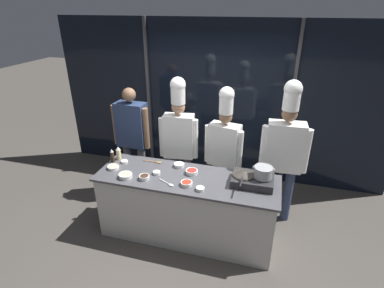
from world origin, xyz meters
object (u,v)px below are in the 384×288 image
(squeeze_bottle_soy, at_px, (112,156))
(prep_bowl_ginger, at_px, (125,175))
(stock_pot, at_px, (263,172))
(prep_bowl_chicken, at_px, (124,161))
(chef_head, at_px, (179,135))
(squeeze_bottle_oil, at_px, (118,153))
(prep_bowl_soy_glaze, at_px, (144,177))
(serving_spoon_solid, at_px, (169,184))
(prep_bowl_bell_pepper, at_px, (192,172))
(serving_spoon_slotted, at_px, (156,162))
(frying_pan, at_px, (244,173))
(prep_bowl_noodles, at_px, (157,173))
(chef_line, at_px, (285,147))
(prep_bowl_chili_flakes, at_px, (187,183))
(chef_sous, at_px, (224,144))
(prep_bowl_shrimp, at_px, (113,167))
(prep_bowl_bean_sprouts, at_px, (179,165))
(prep_bowl_onion, at_px, (200,189))
(person_guest, at_px, (132,132))
(portable_stove, at_px, (253,180))

(squeeze_bottle_soy, xyz_separation_m, prep_bowl_ginger, (0.36, -0.32, -0.06))
(stock_pot, height_order, prep_bowl_chicken, stock_pot)
(stock_pot, xyz_separation_m, chef_head, (-1.25, 0.64, 0.06))
(squeeze_bottle_oil, relative_size, squeeze_bottle_soy, 1.00)
(prep_bowl_soy_glaze, bearing_deg, serving_spoon_solid, -5.17)
(prep_bowl_ginger, bearing_deg, squeeze_bottle_oil, 127.00)
(prep_bowl_bell_pepper, distance_m, serving_spoon_slotted, 0.57)
(frying_pan, relative_size, prep_bowl_noodles, 4.94)
(chef_head, bearing_deg, chef_line, 171.18)
(stock_pot, xyz_separation_m, prep_bowl_chicken, (-1.85, 0.05, -0.16))
(prep_bowl_chili_flakes, relative_size, prep_bowl_noodles, 1.51)
(serving_spoon_solid, bearing_deg, chef_sous, 62.32)
(prep_bowl_shrimp, distance_m, chef_line, 2.29)
(prep_bowl_chicken, bearing_deg, prep_bowl_bean_sprouts, 7.67)
(frying_pan, distance_m, squeeze_bottle_oil, 1.75)
(squeeze_bottle_oil, xyz_separation_m, serving_spoon_solid, (0.89, -0.42, -0.08))
(stock_pot, height_order, prep_bowl_onion, stock_pot)
(prep_bowl_soy_glaze, relative_size, person_guest, 0.07)
(person_guest, bearing_deg, prep_bowl_bean_sprouts, 152.29)
(prep_bowl_onion, height_order, prep_bowl_noodles, same)
(frying_pan, distance_m, person_guest, 1.93)
(prep_bowl_ginger, bearing_deg, prep_bowl_shrimp, 148.82)
(prep_bowl_noodles, bearing_deg, portable_stove, 5.19)
(chef_sous, bearing_deg, serving_spoon_slotted, 40.35)
(stock_pot, distance_m, chef_head, 1.41)
(prep_bowl_shrimp, bearing_deg, frying_pan, 4.31)
(prep_bowl_onion, distance_m, serving_spoon_solid, 0.39)
(stock_pot, height_order, person_guest, person_guest)
(stock_pot, height_order, chef_line, chef_line)
(stock_pot, xyz_separation_m, chef_line, (0.23, 0.61, 0.08))
(prep_bowl_soy_glaze, distance_m, serving_spoon_solid, 0.34)
(squeeze_bottle_oil, xyz_separation_m, squeeze_bottle_soy, (-0.04, -0.09, 0.00))
(serving_spoon_slotted, xyz_separation_m, chef_line, (1.67, 0.43, 0.25))
(chef_sous, bearing_deg, squeeze_bottle_oil, 31.97)
(serving_spoon_slotted, bearing_deg, prep_bowl_noodles, -67.43)
(serving_spoon_slotted, bearing_deg, person_guest, 139.31)
(squeeze_bottle_oil, bearing_deg, serving_spoon_solid, -25.17)
(prep_bowl_chicken, distance_m, chef_line, 2.17)
(prep_bowl_bean_sprouts, height_order, prep_bowl_soy_glaze, prep_bowl_soy_glaze)
(serving_spoon_solid, bearing_deg, frying_pan, 18.69)
(serving_spoon_slotted, bearing_deg, prep_bowl_onion, -33.31)
(stock_pot, distance_m, prep_bowl_chili_flakes, 0.92)
(squeeze_bottle_oil, distance_m, serving_spoon_slotted, 0.55)
(prep_bowl_soy_glaze, distance_m, prep_bowl_noodles, 0.18)
(prep_bowl_onion, bearing_deg, prep_bowl_shrimp, 171.74)
(prep_bowl_ginger, distance_m, prep_bowl_soy_glaze, 0.24)
(portable_stove, relative_size, prep_bowl_bell_pepper, 3.13)
(stock_pot, distance_m, person_guest, 2.15)
(prep_bowl_chicken, relative_size, serving_spoon_slotted, 0.35)
(frying_pan, xyz_separation_m, squeeze_bottle_oil, (-1.74, 0.13, -0.04))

